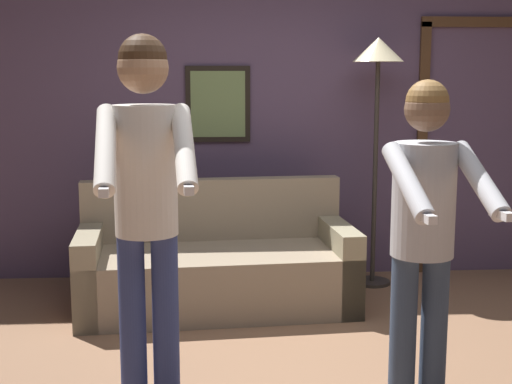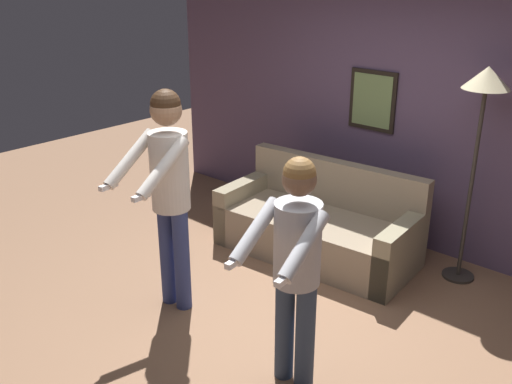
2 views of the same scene
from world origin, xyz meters
name	(u,v)px [view 2 (image 2 of 2)]	position (x,y,z in m)	size (l,w,h in m)	color
ground_plane	(275,332)	(0.00, 0.00, 0.00)	(12.00, 12.00, 0.00)	#876146
back_wall_assembly	(421,118)	(0.02, 2.11, 1.30)	(6.40, 0.10, 2.60)	#55435F
couch	(318,227)	(-0.53, 1.28, 0.28)	(1.96, 0.99, 0.87)	gray
torchiere_lamp	(484,100)	(0.71, 1.76, 1.63)	(0.38, 0.38, 1.90)	#332D28
person_standing_left	(168,180)	(-0.87, -0.26, 1.11)	(0.48, 0.70, 1.81)	navy
person_standing_right	(296,257)	(0.45, -0.35, 0.96)	(0.48, 0.66, 1.60)	#35455E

